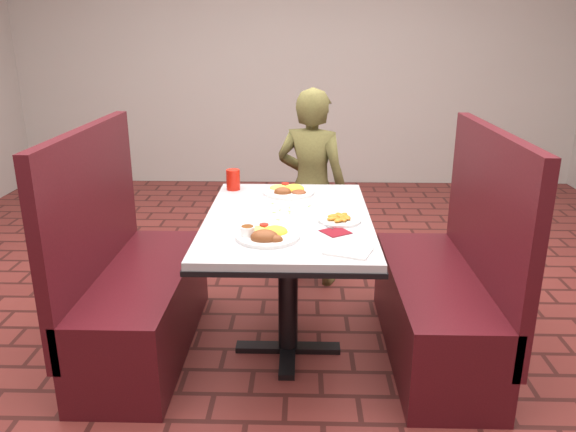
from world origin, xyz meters
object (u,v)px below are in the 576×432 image
object	(u,v)px
far_dinner_plate	(289,189)
red_tumbler	(233,180)
booth_bench_left	(134,292)
booth_bench_right	(445,296)
near_dinner_plate	(266,232)
plantain_plate	(340,219)
dining_table	(288,234)
diner_person	(312,188)

from	to	relation	value
far_dinner_plate	red_tumbler	bearing A→B (deg)	167.76
booth_bench_left	booth_bench_right	world-z (taller)	same
near_dinner_plate	plantain_plate	bearing A→B (deg)	35.47
near_dinner_plate	far_dinner_plate	bearing A→B (deg)	83.85
booth_bench_right	near_dinner_plate	xyz separation A→B (m)	(-0.88, -0.32, 0.45)
near_dinner_plate	red_tumbler	world-z (taller)	red_tumbler
dining_table	near_dinner_plate	world-z (taller)	near_dinner_plate
plantain_plate	far_dinner_plate	bearing A→B (deg)	117.78
booth_bench_left	dining_table	bearing A→B (deg)	0.00
booth_bench_left	red_tumbler	distance (m)	0.82
red_tumbler	plantain_plate	bearing A→B (deg)	-44.03
booth_bench_right	near_dinner_plate	world-z (taller)	booth_bench_right
diner_person	far_dinner_plate	world-z (taller)	diner_person
booth_bench_right	plantain_plate	size ratio (longest dim) A/B	6.02
diner_person	red_tumbler	bearing A→B (deg)	63.85
plantain_plate	dining_table	bearing A→B (deg)	162.42
diner_person	red_tumbler	distance (m)	0.65
dining_table	plantain_plate	world-z (taller)	plantain_plate
booth_bench_right	red_tumbler	xyz separation A→B (m)	(-1.12, 0.47, 0.48)
near_dinner_plate	diner_person	bearing A→B (deg)	80.06
near_dinner_plate	far_dinner_plate	xyz separation A→B (m)	(0.08, 0.72, -0.00)
near_dinner_plate	plantain_plate	world-z (taller)	near_dinner_plate
plantain_plate	red_tumbler	distance (m)	0.80
plantain_plate	diner_person	bearing A→B (deg)	96.91
dining_table	plantain_plate	xyz separation A→B (m)	(0.25, -0.08, 0.11)
booth_bench_left	plantain_plate	size ratio (longest dim) A/B	6.02
near_dinner_plate	plantain_plate	size ratio (longest dim) A/B	1.39
near_dinner_plate	booth_bench_left	bearing A→B (deg)	156.14
booth_bench_left	plantain_plate	xyz separation A→B (m)	(1.05, -0.08, 0.43)
booth_bench_left	plantain_plate	bearing A→B (deg)	-4.28
booth_bench_left	far_dinner_plate	xyz separation A→B (m)	(0.79, 0.41, 0.45)
diner_person	near_dinner_plate	xyz separation A→B (m)	(-0.21, -1.22, 0.14)
dining_table	booth_bench_left	world-z (taller)	booth_bench_left
near_dinner_plate	red_tumbler	bearing A→B (deg)	106.86
booth_bench_right	plantain_plate	bearing A→B (deg)	-171.92
booth_bench_left	far_dinner_plate	distance (m)	0.99
booth_bench_right	far_dinner_plate	world-z (taller)	booth_bench_right
dining_table	red_tumbler	xyz separation A→B (m)	(-0.32, 0.47, 0.15)
booth_bench_left	diner_person	xyz separation A→B (m)	(0.93, 0.90, 0.31)
diner_person	dining_table	bearing A→B (deg)	102.32
booth_bench_right	diner_person	distance (m)	1.17
booth_bench_left	far_dinner_plate	world-z (taller)	booth_bench_left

